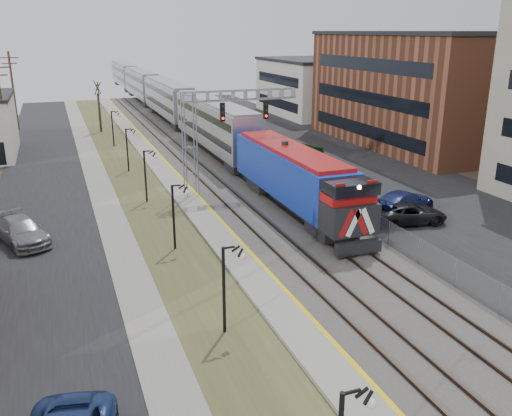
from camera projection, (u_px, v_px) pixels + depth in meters
street_west at (42, 188)px, 45.00m from camera, size 7.00×120.00×0.04m
sidewalk at (98, 182)px, 46.48m from camera, size 2.00×120.00×0.08m
grass_median at (134, 179)px, 47.47m from camera, size 4.00×120.00×0.06m
platform at (167, 175)px, 48.44m from camera, size 2.00×120.00×0.24m
ballast_bed at (221, 171)px, 50.09m from camera, size 8.00×120.00×0.20m
parking_lot at (336, 161)px, 54.09m from camera, size 16.00×120.00×0.04m
platform_edge at (177, 173)px, 48.69m from camera, size 0.24×120.00×0.01m
track_near at (200, 171)px, 49.38m from camera, size 1.58×120.00×0.15m
track_far at (236, 168)px, 50.54m from camera, size 1.58×120.00×0.15m
train at (164, 98)px, 79.87m from camera, size 3.00×108.65×5.33m
signal_gantry at (211, 125)px, 41.22m from camera, size 9.00×1.07×8.15m
lampposts at (173, 216)px, 31.97m from camera, size 0.14×62.14×4.00m
fence at (263, 160)px, 51.26m from camera, size 0.04×120.00×1.60m
buildings_east at (484, 96)px, 53.35m from camera, size 16.00×76.00×15.00m
bare_trees at (25, 148)px, 47.26m from camera, size 12.30×42.30×5.95m
car_lot_c at (410, 214)px, 36.46m from camera, size 5.27×3.07×1.38m
car_lot_d at (403, 203)px, 38.42m from camera, size 6.08×4.27×1.64m
car_lot_e at (318, 165)px, 49.45m from camera, size 4.77×3.47×1.51m
car_lot_f at (301, 151)px, 54.95m from camera, size 5.20×3.08×1.62m
car_street_b at (21, 231)px, 33.07m from camera, size 3.87×5.72×1.54m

